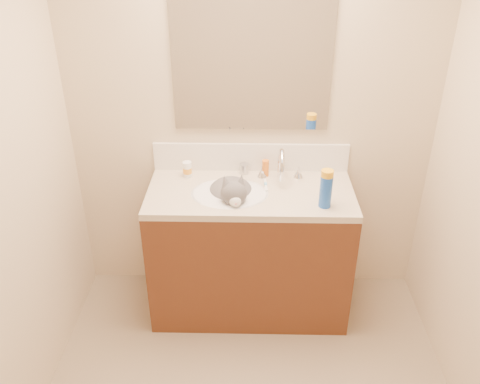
{
  "coord_description": "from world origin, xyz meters",
  "views": [
    {
      "loc": [
        -0.01,
        -1.59,
        2.31
      ],
      "look_at": [
        -0.06,
        0.92,
        0.88
      ],
      "focal_mm": 38.0,
      "sensor_mm": 36.0,
      "label": 1
    }
  ],
  "objects_px": {
    "basin": "(230,204)",
    "silver_jar": "(244,169)",
    "spray_can": "(326,191)",
    "vanity_cabinet": "(250,254)",
    "amber_bottle": "(265,168)",
    "faucet": "(281,167)",
    "cat": "(232,196)",
    "pill_bottle": "(187,169)"
  },
  "relations": [
    {
      "from": "basin",
      "to": "silver_jar",
      "type": "distance_m",
      "value": 0.28
    },
    {
      "from": "spray_can",
      "to": "vanity_cabinet",
      "type": "bearing_deg",
      "value": 158.43
    },
    {
      "from": "vanity_cabinet",
      "to": "silver_jar",
      "type": "bearing_deg",
      "value": 100.63
    },
    {
      "from": "vanity_cabinet",
      "to": "amber_bottle",
      "type": "bearing_deg",
      "value": 64.96
    },
    {
      "from": "silver_jar",
      "to": "amber_bottle",
      "type": "relative_size",
      "value": 0.61
    },
    {
      "from": "basin",
      "to": "silver_jar",
      "type": "height_order",
      "value": "silver_jar"
    },
    {
      "from": "faucet",
      "to": "amber_bottle",
      "type": "bearing_deg",
      "value": 148.87
    },
    {
      "from": "amber_bottle",
      "to": "spray_can",
      "type": "bearing_deg",
      "value": -47.97
    },
    {
      "from": "faucet",
      "to": "cat",
      "type": "relative_size",
      "value": 0.68
    },
    {
      "from": "vanity_cabinet",
      "to": "pill_bottle",
      "type": "bearing_deg",
      "value": 156.2
    },
    {
      "from": "pill_bottle",
      "to": "silver_jar",
      "type": "relative_size",
      "value": 1.54
    },
    {
      "from": "silver_jar",
      "to": "spray_can",
      "type": "xyz_separation_m",
      "value": [
        0.45,
        -0.38,
        0.06
      ]
    },
    {
      "from": "basin",
      "to": "pill_bottle",
      "type": "xyz_separation_m",
      "value": [
        -0.26,
        0.2,
        0.12
      ]
    },
    {
      "from": "vanity_cabinet",
      "to": "pill_bottle",
      "type": "distance_m",
      "value": 0.65
    },
    {
      "from": "faucet",
      "to": "vanity_cabinet",
      "type": "bearing_deg",
      "value": -142.71
    },
    {
      "from": "basin",
      "to": "amber_bottle",
      "type": "bearing_deg",
      "value": 46.61
    },
    {
      "from": "pill_bottle",
      "to": "silver_jar",
      "type": "distance_m",
      "value": 0.35
    },
    {
      "from": "faucet",
      "to": "cat",
      "type": "xyz_separation_m",
      "value": [
        -0.29,
        -0.14,
        -0.12
      ]
    },
    {
      "from": "pill_bottle",
      "to": "silver_jar",
      "type": "bearing_deg",
      "value": 8.13
    },
    {
      "from": "vanity_cabinet",
      "to": "basin",
      "type": "xyz_separation_m",
      "value": [
        -0.12,
        -0.03,
        0.38
      ]
    },
    {
      "from": "basin",
      "to": "cat",
      "type": "bearing_deg",
      "value": 69.64
    },
    {
      "from": "faucet",
      "to": "silver_jar",
      "type": "xyz_separation_m",
      "value": [
        -0.22,
        0.08,
        -0.05
      ]
    },
    {
      "from": "cat",
      "to": "spray_can",
      "type": "height_order",
      "value": "spray_can"
    },
    {
      "from": "silver_jar",
      "to": "spray_can",
      "type": "height_order",
      "value": "spray_can"
    },
    {
      "from": "vanity_cabinet",
      "to": "amber_bottle",
      "type": "height_order",
      "value": "amber_bottle"
    },
    {
      "from": "amber_bottle",
      "to": "cat",
      "type": "bearing_deg",
      "value": -135.68
    },
    {
      "from": "silver_jar",
      "to": "spray_can",
      "type": "distance_m",
      "value": 0.59
    },
    {
      "from": "cat",
      "to": "silver_jar",
      "type": "bearing_deg",
      "value": 63.24
    },
    {
      "from": "faucet",
      "to": "amber_bottle",
      "type": "xyz_separation_m",
      "value": [
        -0.09,
        0.05,
        -0.03
      ]
    },
    {
      "from": "vanity_cabinet",
      "to": "silver_jar",
      "type": "height_order",
      "value": "silver_jar"
    },
    {
      "from": "vanity_cabinet",
      "to": "basin",
      "type": "bearing_deg",
      "value": -165.96
    },
    {
      "from": "cat",
      "to": "amber_bottle",
      "type": "height_order",
      "value": "cat"
    },
    {
      "from": "vanity_cabinet",
      "to": "faucet",
      "type": "relative_size",
      "value": 4.29
    },
    {
      "from": "amber_bottle",
      "to": "pill_bottle",
      "type": "bearing_deg",
      "value": -177.32
    },
    {
      "from": "cat",
      "to": "silver_jar",
      "type": "height_order",
      "value": "cat"
    },
    {
      "from": "cat",
      "to": "pill_bottle",
      "type": "relative_size",
      "value": 4.24
    },
    {
      "from": "amber_bottle",
      "to": "spray_can",
      "type": "distance_m",
      "value": 0.48
    },
    {
      "from": "vanity_cabinet",
      "to": "cat",
      "type": "bearing_deg",
      "value": -178.3
    },
    {
      "from": "faucet",
      "to": "pill_bottle",
      "type": "relative_size",
      "value": 2.86
    },
    {
      "from": "vanity_cabinet",
      "to": "spray_can",
      "type": "relative_size",
      "value": 6.51
    },
    {
      "from": "cat",
      "to": "amber_bottle",
      "type": "distance_m",
      "value": 0.29
    },
    {
      "from": "faucet",
      "to": "spray_can",
      "type": "relative_size",
      "value": 1.52
    }
  ]
}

